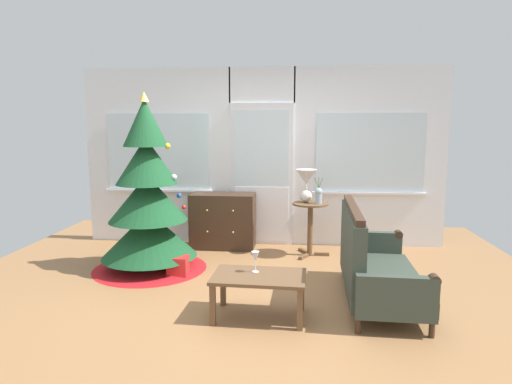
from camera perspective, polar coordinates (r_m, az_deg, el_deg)
ground_plane at (r=4.68m, az=-1.24°, el=-13.21°), size 6.76×6.76×0.00m
back_wall_with_door at (r=6.44m, az=0.76°, el=4.51°), size 5.20×0.14×2.55m
christmas_tree at (r=5.48m, az=-13.69°, el=-1.88°), size 1.38×1.38×2.12m
dresser_cabinet at (r=6.34m, az=-4.28°, el=-3.71°), size 0.91×0.46×0.78m
settee_sofa at (r=4.60m, az=14.53°, el=-8.91°), size 0.77×1.64×0.96m
side_table at (r=5.96m, az=6.98°, el=-3.38°), size 0.50×0.48×0.72m
table_lamp at (r=5.92m, az=6.48°, el=1.40°), size 0.28×0.28×0.44m
flower_vase at (r=5.85m, az=8.04°, el=-0.37°), size 0.11×0.10×0.35m
coffee_table at (r=4.10m, az=0.39°, el=-11.38°), size 0.86×0.56×0.40m
wine_glass at (r=4.11m, az=-0.09°, el=-8.37°), size 0.08×0.08×0.20m
gift_box at (r=5.31m, az=-9.98°, el=-9.35°), size 0.23×0.21×0.23m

